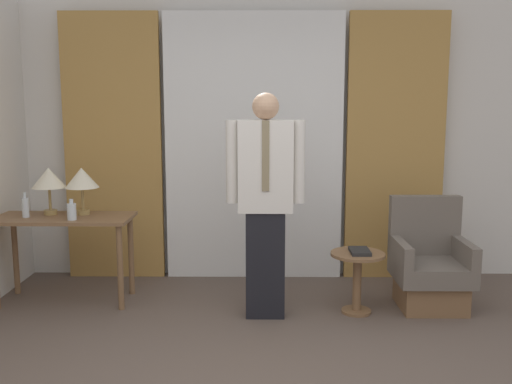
{
  "coord_description": "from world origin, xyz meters",
  "views": [
    {
      "loc": [
        0.07,
        -2.75,
        1.72
      ],
      "look_at": [
        0.03,
        1.55,
        1.05
      ],
      "focal_mm": 40.0,
      "sensor_mm": 36.0,
      "label": 1
    }
  ],
  "objects": [
    {
      "name": "wall_back",
      "position": [
        0.0,
        2.91,
        1.35
      ],
      "size": [
        10.0,
        0.06,
        2.7
      ],
      "color": "silver",
      "rests_on": "ground_plane"
    },
    {
      "name": "curtain_sheer_center",
      "position": [
        0.0,
        2.78,
        1.29
      ],
      "size": [
        1.72,
        0.06,
        2.58
      ],
      "color": "white",
      "rests_on": "ground_plane"
    },
    {
      "name": "curtain_drape_left",
      "position": [
        -1.37,
        2.78,
        1.29
      ],
      "size": [
        0.94,
        0.06,
        2.58
      ],
      "color": "#B28442",
      "rests_on": "ground_plane"
    },
    {
      "name": "curtain_drape_right",
      "position": [
        1.37,
        2.78,
        1.29
      ],
      "size": [
        0.94,
        0.06,
        2.58
      ],
      "color": "#B28442",
      "rests_on": "ground_plane"
    },
    {
      "name": "desk",
      "position": [
        -1.63,
        2.04,
        0.64
      ],
      "size": [
        1.17,
        0.52,
        0.76
      ],
      "color": "brown",
      "rests_on": "ground_plane"
    },
    {
      "name": "table_lamp_left",
      "position": [
        -1.78,
        2.13,
        1.07
      ],
      "size": [
        0.29,
        0.29,
        0.41
      ],
      "color": "#9E7F47",
      "rests_on": "desk"
    },
    {
      "name": "table_lamp_right",
      "position": [
        -1.49,
        2.13,
        1.07
      ],
      "size": [
        0.29,
        0.29,
        0.41
      ],
      "color": "#9E7F47",
      "rests_on": "desk"
    },
    {
      "name": "bottle_near_edge",
      "position": [
        -1.94,
        2.0,
        0.85
      ],
      "size": [
        0.06,
        0.06,
        0.22
      ],
      "color": "silver",
      "rests_on": "desk"
    },
    {
      "name": "bottle_by_lamp",
      "position": [
        -1.51,
        1.9,
        0.83
      ],
      "size": [
        0.08,
        0.08,
        0.18
      ],
      "color": "silver",
      "rests_on": "desk"
    },
    {
      "name": "person",
      "position": [
        0.1,
        1.7,
        0.99
      ],
      "size": [
        0.62,
        0.21,
        1.8
      ],
      "color": "black",
      "rests_on": "ground_plane"
    },
    {
      "name": "armchair",
      "position": [
        1.51,
        1.94,
        0.33
      ],
      "size": [
        0.61,
        0.6,
        0.93
      ],
      "color": "brown",
      "rests_on": "ground_plane"
    },
    {
      "name": "side_table",
      "position": [
        0.86,
        1.78,
        0.35
      ],
      "size": [
        0.44,
        0.44,
        0.51
      ],
      "color": "brown",
      "rests_on": "ground_plane"
    },
    {
      "name": "book",
      "position": [
        0.88,
        1.77,
        0.53
      ],
      "size": [
        0.16,
        0.24,
        0.03
      ],
      "color": "black",
      "rests_on": "side_table"
    }
  ]
}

